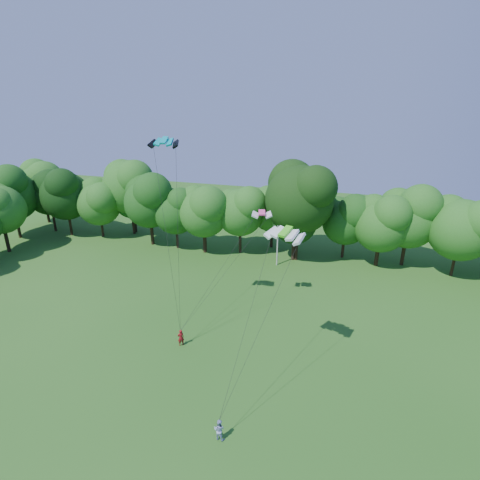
% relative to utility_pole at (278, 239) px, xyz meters
% --- Properties ---
extents(ground, '(160.00, 160.00, 0.00)m').
position_rel_utility_pole_xyz_m(ground, '(0.21, -32.43, -3.88)').
color(ground, '#245C19').
rests_on(ground, ground).
extents(utility_pole, '(1.46, 0.51, 7.52)m').
position_rel_utility_pole_xyz_m(utility_pole, '(0.00, 0.00, 0.00)').
color(utility_pole, '#ADADA4').
rests_on(utility_pole, ground).
extents(kite_flyer_left, '(0.72, 0.70, 1.66)m').
position_rel_utility_pole_xyz_m(kite_flyer_left, '(-4.60, -20.73, -3.05)').
color(kite_flyer_left, maroon).
rests_on(kite_flyer_left, ground).
extents(kite_flyer_right, '(0.81, 0.65, 1.60)m').
position_rel_utility_pole_xyz_m(kite_flyer_right, '(2.47, -29.36, -3.09)').
color(kite_flyer_right, '#9DADDA').
rests_on(kite_flyer_right, ground).
extents(kite_teal, '(2.72, 1.52, 0.61)m').
position_rel_utility_pole_xyz_m(kite_teal, '(-6.96, -17.04, 14.44)').
color(kite_teal, '#05A1AE').
rests_on(kite_teal, ground).
extents(kite_green, '(3.26, 2.26, 0.60)m').
position_rel_utility_pole_xyz_m(kite_green, '(4.82, -20.83, 8.48)').
color(kite_green, '#4DDA20').
rests_on(kite_green, ground).
extents(kite_pink, '(2.24, 1.51, 0.43)m').
position_rel_utility_pole_xyz_m(kite_pink, '(0.57, -11.37, 6.95)').
color(kite_pink, '#FB4596').
rests_on(kite_pink, ground).
extents(tree_back_west, '(6.98, 6.98, 10.15)m').
position_rel_utility_pole_xyz_m(tree_back_west, '(-26.59, 6.27, 2.45)').
color(tree_back_west, '#392917').
rests_on(tree_back_west, ground).
extents(tree_back_center, '(10.35, 10.35, 15.05)m').
position_rel_utility_pole_xyz_m(tree_back_center, '(2.25, 2.65, 5.52)').
color(tree_back_center, black).
rests_on(tree_back_center, ground).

